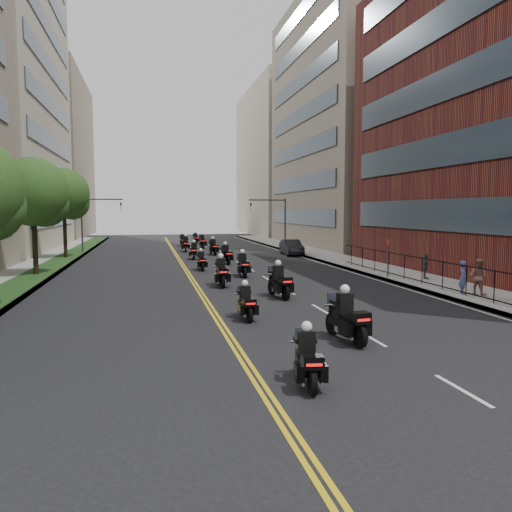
{
  "coord_description": "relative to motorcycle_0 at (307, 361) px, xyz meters",
  "views": [
    {
      "loc": [
        -4.08,
        -10.27,
        4.3
      ],
      "look_at": [
        1.45,
        15.19,
        1.9
      ],
      "focal_mm": 35.0,
      "sensor_mm": 36.0,
      "label": 1
    }
  ],
  "objects": [
    {
      "name": "pedestrian_b",
      "position": [
        12.11,
        10.07,
        0.42
      ],
      "size": [
        1.0,
        1.09,
        1.8
      ],
      "primitive_type": "imported",
      "rotation": [
        0.0,
        0.0,
        2.05
      ],
      "color": "brown",
      "rests_on": "sidewalk_right"
    },
    {
      "name": "traffic_signal_right",
      "position": [
        9.85,
        40.88,
        3.07
      ],
      "size": [
        4.09,
        0.2,
        5.6
      ],
      "color": "#3F3F44",
      "rests_on": "ground"
    },
    {
      "name": "pedestrian_c",
      "position": [
        12.64,
        15.72,
        0.29
      ],
      "size": [
        0.66,
        0.97,
        1.53
      ],
      "primitive_type": "imported",
      "rotation": [
        0.0,
        0.0,
        1.22
      ],
      "color": "#3E3E46",
      "rests_on": "sidewalk_right"
    },
    {
      "name": "motorcycle_3",
      "position": [
        2.51,
        12.11,
        0.11
      ],
      "size": [
        0.77,
        2.52,
        1.86
      ],
      "rotation": [
        0.0,
        0.0,
        0.14
      ],
      "color": "black",
      "rests_on": "ground"
    },
    {
      "name": "grass_strip",
      "position": [
        -10.88,
        23.88,
        -0.45
      ],
      "size": [
        2.0,
        90.0,
        0.04
      ],
      "primitive_type": "cube",
      "color": "#193212",
      "rests_on": "sidewalk_left"
    },
    {
      "name": "motorcycle_2",
      "position": [
        -0.04,
        7.68,
        -0.01
      ],
      "size": [
        0.49,
        2.1,
        1.55
      ],
      "rotation": [
        0.0,
        0.0,
        0.04
      ],
      "color": "black",
      "rests_on": "ground"
    },
    {
      "name": "motorcycle_0",
      "position": [
        0.0,
        0.0,
        0.0
      ],
      "size": [
        0.65,
        2.13,
        1.58
      ],
      "rotation": [
        0.0,
        0.0,
        -0.14
      ],
      "color": "black",
      "rests_on": "ground"
    },
    {
      "name": "building_left_far",
      "position": [
        -21.68,
        76.88,
        12.38
      ],
      "size": [
        16.0,
        28.0,
        26.0
      ],
      "primitive_type": "cube",
      "color": "gray",
      "rests_on": "ground"
    },
    {
      "name": "motorcycle_6",
      "position": [
        -0.07,
        24.22,
        0.0
      ],
      "size": [
        0.51,
        2.14,
        1.58
      ],
      "rotation": [
        0.0,
        0.0,
        0.05
      ],
      "color": "black",
      "rests_on": "ground"
    },
    {
      "name": "sidewalk_right",
      "position": [
        12.32,
        23.88,
        -0.55
      ],
      "size": [
        4.0,
        90.0,
        0.15
      ],
      "primitive_type": "cube",
      "color": "gray",
      "rests_on": "ground"
    },
    {
      "name": "street_trees",
      "position": [
        -10.73,
        17.48,
        4.51
      ],
      "size": [
        4.4,
        38.4,
        7.98
      ],
      "color": "black",
      "rests_on": "ground"
    },
    {
      "name": "motorcycle_4",
      "position": [
        0.25,
        16.41,
        0.11
      ],
      "size": [
        0.59,
        2.53,
        1.87
      ],
      "rotation": [
        0.0,
        0.0,
        -0.02
      ],
      "color": "black",
      "rests_on": "ground"
    },
    {
      "name": "motorcycle_7",
      "position": [
        2.31,
        28.08,
        0.08
      ],
      "size": [
        0.71,
        2.43,
        1.79
      ],
      "rotation": [
        0.0,
        0.0,
        0.12
      ],
      "color": "black",
      "rests_on": "ground"
    },
    {
      "name": "motorcycle_10",
      "position": [
        0.06,
        40.8,
        0.11
      ],
      "size": [
        0.65,
        2.51,
        1.85
      ],
      "rotation": [
        0.0,
        0.0,
        -0.07
      ],
      "color": "black",
      "rests_on": "ground"
    },
    {
      "name": "motorcycle_11",
      "position": [
        2.25,
        45.21,
        0.08
      ],
      "size": [
        0.57,
        2.4,
        1.77
      ],
      "rotation": [
        0.0,
        0.0,
        0.05
      ],
      "color": "black",
      "rests_on": "ground"
    },
    {
      "name": "building_right_far",
      "position": [
        21.82,
        76.88,
        12.38
      ],
      "size": [
        15.0,
        28.0,
        26.0
      ],
      "primitive_type": "cube",
      "color": "#B0A38E",
      "rests_on": "ground"
    },
    {
      "name": "ground",
      "position": [
        0.32,
        -1.12,
        -0.62
      ],
      "size": [
        160.0,
        160.0,
        0.0
      ],
      "primitive_type": "plane",
      "color": "black",
      "rests_on": "ground"
    },
    {
      "name": "parked_sedan",
      "position": [
        9.72,
        34.62,
        0.12
      ],
      "size": [
        1.83,
        4.59,
        1.49
      ],
      "primitive_type": "imported",
      "rotation": [
        0.0,
        0.0,
        -0.06
      ],
      "color": "black",
      "rests_on": "ground"
    },
    {
      "name": "motorcycle_13",
      "position": [
        2.21,
        52.78,
        0.01
      ],
      "size": [
        0.63,
        2.16,
        1.6
      ],
      "rotation": [
        0.0,
        0.0,
        0.12
      ],
      "color": "black",
      "rests_on": "ground"
    },
    {
      "name": "motorcycle_12",
      "position": [
        0.3,
        48.9,
        0.03
      ],
      "size": [
        0.63,
        2.23,
        1.64
      ],
      "rotation": [
        0.0,
        0.0,
        0.11
      ],
      "color": "black",
      "rests_on": "ground"
    },
    {
      "name": "traffic_signal_left",
      "position": [
        -9.22,
        40.88,
        3.07
      ],
      "size": [
        4.09,
        0.2,
        5.6
      ],
      "color": "#3F3F44",
      "rests_on": "ground"
    },
    {
      "name": "sidewalk_left",
      "position": [
        -11.68,
        23.88,
        -0.55
      ],
      "size": [
        4.0,
        90.0,
        0.15
      ],
      "primitive_type": "cube",
      "color": "gray",
      "rests_on": "ground"
    },
    {
      "name": "motorcycle_5",
      "position": [
        2.21,
        20.23,
        0.08
      ],
      "size": [
        0.55,
        2.4,
        1.77
      ],
      "rotation": [
        0.0,
        0.0,
        -0.01
      ],
      "color": "black",
      "rests_on": "ground"
    },
    {
      "name": "motorcycle_9",
      "position": [
        2.37,
        36.37,
        0.08
      ],
      "size": [
        0.69,
        2.42,
        1.79
      ],
      "rotation": [
        0.0,
        0.0,
        0.11
      ],
      "color": "black",
      "rests_on": "ground"
    },
    {
      "name": "building_right_tan",
      "position": [
        21.79,
        46.88,
        14.38
      ],
      "size": [
        15.11,
        28.0,
        30.0
      ],
      "color": "gray",
      "rests_on": "ground"
    },
    {
      "name": "pedestrian_a",
      "position": [
        11.52,
        10.42,
        0.36
      ],
      "size": [
        0.56,
        0.69,
        1.66
      ],
      "primitive_type": "imported",
      "rotation": [
        0.0,
        0.0,
        1.27
      ],
      "color": "#495086",
      "rests_on": "sidewalk_right"
    },
    {
      "name": "motorcycle_8",
      "position": [
        0.17,
        32.51,
        0.05
      ],
      "size": [
        0.7,
        2.31,
        1.71
      ],
      "rotation": [
        0.0,
        0.0,
        -0.13
      ],
      "color": "black",
      "rests_on": "ground"
    },
    {
      "name": "iron_fence",
      "position": [
        11.32,
        10.88,
        0.28
      ],
      "size": [
        0.05,
        28.0,
        1.5
      ],
      "color": "black",
      "rests_on": "sidewalk_right"
    },
    {
      "name": "motorcycle_1",
      "position": [
        2.55,
        3.65,
        0.12
      ],
      "size": [
        0.75,
        2.54,
        1.87
      ],
      "rotation": [
        0.0,
        0.0,
        0.12
      ],
      "color": "black",
      "rests_on": "ground"
    }
  ]
}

